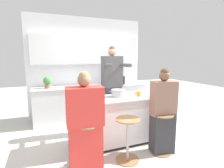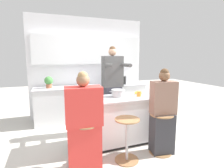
% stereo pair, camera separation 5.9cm
% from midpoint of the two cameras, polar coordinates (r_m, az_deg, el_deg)
% --- Properties ---
extents(ground_plane, '(16.00, 16.00, 0.00)m').
position_cam_midpoint_polar(ground_plane, '(3.53, -0.10, -18.72)').
color(ground_plane, beige).
extents(wall_back, '(3.16, 0.22, 2.70)m').
position_cam_midpoint_polar(wall_back, '(4.92, -8.22, 7.61)').
color(wall_back, white).
rests_on(wall_back, ground_plane).
extents(back_counter, '(2.94, 0.66, 0.88)m').
position_cam_midpoint_polar(back_counter, '(4.76, -7.04, -5.78)').
color(back_counter, silver).
rests_on(back_counter, ground_plane).
extents(kitchen_island, '(1.60, 0.65, 0.89)m').
position_cam_midpoint_polar(kitchen_island, '(3.35, -0.10, -11.87)').
color(kitchen_island, black).
rests_on(kitchen_island, ground_plane).
extents(bar_stool_leftmost, '(0.39, 0.39, 0.69)m').
position_cam_midpoint_polar(bar_stool_leftmost, '(2.71, -8.87, -18.56)').
color(bar_stool_leftmost, '#997047').
rests_on(bar_stool_leftmost, ground_plane).
extents(bar_stool_center, '(0.39, 0.39, 0.69)m').
position_cam_midpoint_polar(bar_stool_center, '(2.87, 4.52, -16.91)').
color(bar_stool_center, '#997047').
rests_on(bar_stool_center, ground_plane).
extents(bar_stool_rightmost, '(0.39, 0.39, 0.69)m').
position_cam_midpoint_polar(bar_stool_rightmost, '(3.18, 15.26, -14.53)').
color(bar_stool_rightmost, '#997047').
rests_on(bar_stool_rightmost, ground_plane).
extents(person_cooking, '(0.45, 0.59, 1.86)m').
position_cam_midpoint_polar(person_cooking, '(3.78, -0.40, -2.04)').
color(person_cooking, '#383842').
rests_on(person_cooking, ground_plane).
extents(person_wrapped_blanket, '(0.53, 0.32, 1.44)m').
position_cam_midpoint_polar(person_wrapped_blanket, '(2.56, -9.45, -13.19)').
color(person_wrapped_blanket, red).
rests_on(person_wrapped_blanket, ground_plane).
extents(person_seated_near, '(0.44, 0.32, 1.45)m').
position_cam_midpoint_polar(person_seated_near, '(3.11, 15.71, -9.75)').
color(person_seated_near, '#333338').
rests_on(person_seated_near, ground_plane).
extents(cooking_pot, '(0.34, 0.26, 0.14)m').
position_cam_midpoint_polar(cooking_pot, '(3.31, 1.45, -2.96)').
color(cooking_pot, '#B7BABC').
rests_on(cooking_pot, kitchen_island).
extents(fruit_bowl, '(0.20, 0.20, 0.07)m').
position_cam_midpoint_polar(fruit_bowl, '(2.97, -5.43, -5.08)').
color(fruit_bowl, silver).
rests_on(fruit_bowl, kitchen_island).
extents(coffee_cup_near, '(0.12, 0.08, 0.10)m').
position_cam_midpoint_polar(coffee_cup_near, '(3.39, 8.26, -3.15)').
color(coffee_cup_near, orange).
rests_on(coffee_cup_near, kitchen_island).
extents(banana_bunch, '(0.19, 0.13, 0.06)m').
position_cam_midpoint_polar(banana_bunch, '(3.58, 7.67, -2.85)').
color(banana_bunch, yellow).
rests_on(banana_bunch, kitchen_island).
extents(microwave, '(0.53, 0.39, 0.26)m').
position_cam_midpoint_polar(microwave, '(4.82, 0.23, 1.38)').
color(microwave, '#B2B5B7').
rests_on(microwave, back_counter).
extents(potted_plant, '(0.20, 0.20, 0.29)m').
position_cam_midpoint_polar(potted_plant, '(4.51, -20.65, 0.69)').
color(potted_plant, '#A86042').
rests_on(potted_plant, back_counter).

